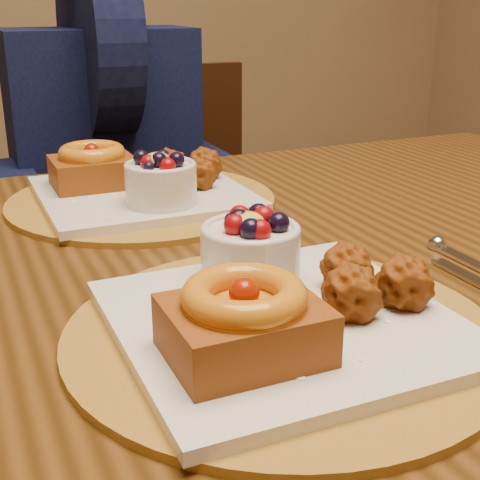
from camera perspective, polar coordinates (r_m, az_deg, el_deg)
name	(u,v)px	position (r m, az deg, el deg)	size (l,w,h in m)	color
dining_table	(197,313)	(0.80, -3.72, -6.26)	(1.60, 0.90, 0.76)	#331D09
place_setting_near	(277,306)	(0.58, 3.16, -5.61)	(0.38, 0.38, 0.09)	brown
place_setting_far	(140,186)	(0.96, -8.51, 4.61)	(0.38, 0.38, 0.09)	brown
chair_far	(178,233)	(1.65, -5.36, 0.56)	(0.44, 0.44, 0.88)	black
diner	(103,115)	(1.43, -11.61, 10.44)	(0.46, 0.46, 0.75)	black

